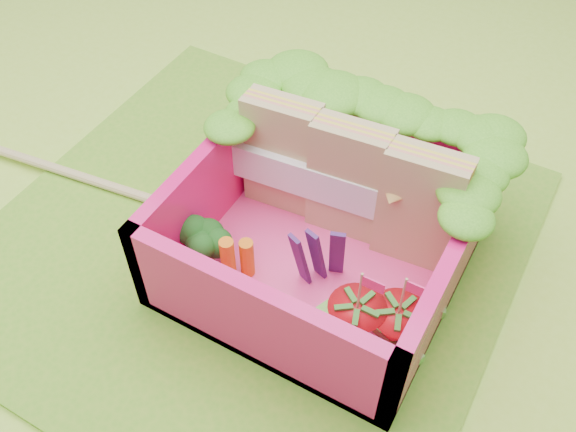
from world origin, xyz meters
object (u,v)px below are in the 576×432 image
Objects in this scene: bento_box at (324,228)px; sandwich_stack at (349,181)px; broccoli at (200,241)px; chopsticks at (74,174)px; strawberry_left at (355,322)px; strawberry_right at (395,327)px.

bento_box is 0.27m from sandwich_stack.
broccoli is 0.15× the size of chopsticks.
sandwich_stack is 2.43× the size of strawberry_left.
bento_box is at bearing 150.81° from strawberry_right.
chopsticks is at bearing -174.23° from bento_box.
bento_box reaches higher than strawberry_left.
broccoli reaches higher than chopsticks.
broccoli is 0.83m from strawberry_left.
strawberry_right is 2.02m from chopsticks.
strawberry_left reaches higher than broccoli.
strawberry_left is 1.86m from chopsticks.
strawberry_left is at bearing -157.74° from strawberry_right.
strawberry_right is (0.50, -0.28, -0.09)m from bento_box.
broccoli is 0.69× the size of strawberry_right.
broccoli is 1.04m from chopsticks.
strawberry_left is (0.34, -0.35, -0.09)m from bento_box.
strawberry_left reaches higher than strawberry_right.
bento_box is at bearing -91.10° from sandwich_stack.
bento_box reaches higher than chopsticks.
strawberry_right is (0.50, -0.53, -0.19)m from sandwich_stack.
chopsticks is at bearing 170.38° from broccoli.
broccoli is (-0.50, -0.32, -0.06)m from bento_box.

